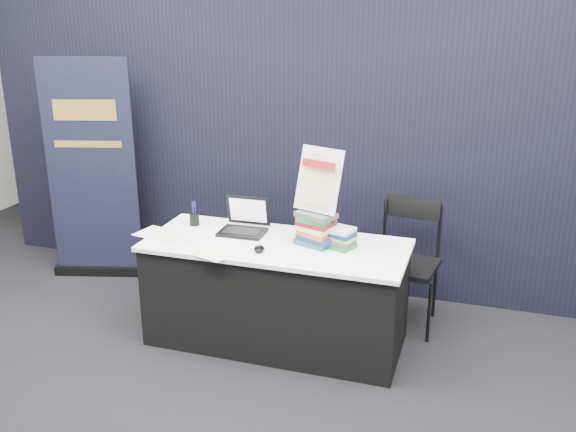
# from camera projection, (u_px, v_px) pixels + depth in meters

# --- Properties ---
(floor) EXTENTS (8.00, 8.00, 0.00)m
(floor) POSITION_uv_depth(u_px,v_px,m) (249.00, 381.00, 4.13)
(floor) COLOR black
(floor) RESTS_ON ground
(wall_back) EXTENTS (8.00, 0.02, 3.50)m
(wall_back) POSITION_uv_depth(u_px,v_px,m) (375.00, 53.00, 7.16)
(wall_back) COLOR beige
(wall_back) RESTS_ON floor
(drape_partition) EXTENTS (6.00, 0.08, 2.40)m
(drape_partition) POSITION_uv_depth(u_px,v_px,m) (317.00, 146.00, 5.18)
(drape_partition) COLOR black
(drape_partition) RESTS_ON floor
(display_table) EXTENTS (1.80, 0.75, 0.75)m
(display_table) POSITION_uv_depth(u_px,v_px,m) (276.00, 293.00, 4.50)
(display_table) COLOR black
(display_table) RESTS_ON floor
(laptop) EXTENTS (0.33, 0.26, 0.24)m
(laptop) POSITION_uv_depth(u_px,v_px,m) (244.00, 224.00, 4.57)
(laptop) COLOR black
(laptop) RESTS_ON display_table
(mouse) EXTENTS (0.10, 0.13, 0.04)m
(mouse) POSITION_uv_depth(u_px,v_px,m) (259.00, 249.00, 4.24)
(mouse) COLOR black
(mouse) RESTS_ON display_table
(brochure_left) EXTENTS (0.36, 0.29, 0.00)m
(brochure_left) POSITION_uv_depth(u_px,v_px,m) (159.00, 234.00, 4.55)
(brochure_left) COLOR silver
(brochure_left) RESTS_ON display_table
(brochure_mid) EXTENTS (0.32, 0.29, 0.00)m
(brochure_mid) POSITION_uv_depth(u_px,v_px,m) (180.00, 239.00, 4.46)
(brochure_mid) COLOR white
(brochure_mid) RESTS_ON display_table
(brochure_right) EXTENTS (0.34, 0.29, 0.00)m
(brochure_right) POSITION_uv_depth(u_px,v_px,m) (212.00, 253.00, 4.21)
(brochure_right) COLOR white
(brochure_right) RESTS_ON display_table
(pen_cup) EXTENTS (0.07, 0.07, 0.09)m
(pen_cup) POSITION_uv_depth(u_px,v_px,m) (194.00, 219.00, 4.71)
(pen_cup) COLOR black
(pen_cup) RESTS_ON display_table
(book_stack_tall) EXTENTS (0.29, 0.25, 0.23)m
(book_stack_tall) POSITION_uv_depth(u_px,v_px,m) (317.00, 228.00, 4.33)
(book_stack_tall) COLOR #1A5465
(book_stack_tall) RESTS_ON display_table
(book_stack_short) EXTENTS (0.23, 0.21, 0.14)m
(book_stack_short) POSITION_uv_depth(u_px,v_px,m) (339.00, 237.00, 4.30)
(book_stack_short) COLOR #1D6F29
(book_stack_short) RESTS_ON display_table
(info_sign) EXTENTS (0.35, 0.22, 0.44)m
(info_sign) POSITION_uv_depth(u_px,v_px,m) (319.00, 181.00, 4.25)
(info_sign) COLOR black
(info_sign) RESTS_ON book_stack_tall
(pullup_banner) EXTENTS (0.80, 0.31, 1.89)m
(pullup_banner) POSITION_uv_depth(u_px,v_px,m) (93.00, 183.00, 5.46)
(pullup_banner) COLOR black
(pullup_banner) RESTS_ON floor
(stacking_chair) EXTENTS (0.48, 0.49, 0.95)m
(stacking_chair) POSITION_uv_depth(u_px,v_px,m) (407.00, 258.00, 4.71)
(stacking_chair) COLOR black
(stacking_chair) RESTS_ON floor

